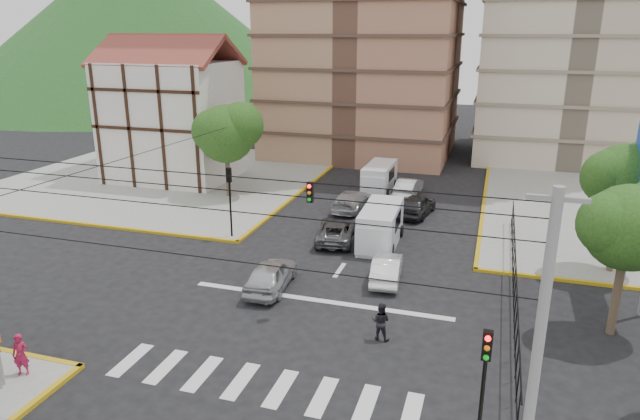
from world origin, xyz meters
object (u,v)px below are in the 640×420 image
at_px(traffic_light_se, 484,376).
at_px(van_right_lane, 380,227).
at_px(pedestrian_sw_corner, 21,355).
at_px(van_left_lane, 379,179).
at_px(pedestrian_crosswalk, 381,321).
at_px(traffic_light_nw, 230,191).
at_px(car_silver_front_left, 271,275).
at_px(car_white_front_right, 387,268).

bearing_deg(traffic_light_se, van_right_lane, 110.74).
bearing_deg(pedestrian_sw_corner, van_left_lane, 55.94).
relative_size(pedestrian_sw_corner, pedestrian_crosswalk, 1.00).
distance_m(traffic_light_nw, van_right_lane, 9.45).
relative_size(traffic_light_nw, van_left_lane, 0.87).
xyz_separation_m(car_silver_front_left, car_white_front_right, (5.39, 2.74, -0.09)).
height_order(car_white_front_right, pedestrian_sw_corner, pedestrian_sw_corner).
relative_size(traffic_light_nw, pedestrian_sw_corner, 2.65).
relative_size(van_right_lane, pedestrian_crosswalk, 3.20).
relative_size(van_right_lane, van_left_lane, 1.06).
height_order(traffic_light_se, pedestrian_crosswalk, traffic_light_se).
height_order(van_right_lane, pedestrian_crosswalk, van_right_lane).
bearing_deg(car_silver_front_left, traffic_light_se, 133.55).
bearing_deg(pedestrian_crosswalk, van_left_lane, -73.21).
xyz_separation_m(van_right_lane, van_left_lane, (-2.47, 11.58, -0.06)).
relative_size(traffic_light_se, pedestrian_crosswalk, 2.64).
bearing_deg(car_silver_front_left, van_right_lane, -122.11).
height_order(car_silver_front_left, pedestrian_sw_corner, pedestrian_sw_corner).
height_order(van_right_lane, car_silver_front_left, van_right_lane).
xyz_separation_m(pedestrian_sw_corner, pedestrian_crosswalk, (12.29, 6.76, -0.15)).
distance_m(van_right_lane, pedestrian_sw_corner, 20.22).
bearing_deg(traffic_light_se, pedestrian_sw_corner, -178.56).
xyz_separation_m(van_right_lane, car_white_front_right, (1.37, -4.83, -0.48)).
height_order(traffic_light_nw, pedestrian_sw_corner, traffic_light_nw).
height_order(traffic_light_se, car_silver_front_left, traffic_light_se).
distance_m(traffic_light_nw, car_silver_front_left, 8.24).
bearing_deg(van_right_lane, car_silver_front_left, -119.93).
height_order(van_right_lane, van_left_lane, van_right_lane).
xyz_separation_m(traffic_light_se, van_right_lane, (-6.49, 17.14, -1.96)).
height_order(car_silver_front_left, car_white_front_right, car_silver_front_left).
xyz_separation_m(van_left_lane, car_silver_front_left, (-1.55, -19.16, -0.33)).
bearing_deg(traffic_light_se, car_silver_front_left, 137.70).
distance_m(traffic_light_nw, pedestrian_sw_corner, 16.18).
bearing_deg(van_left_lane, traffic_light_nw, -115.92).
bearing_deg(car_white_front_right, traffic_light_nw, -23.25).
bearing_deg(traffic_light_se, pedestrian_crosswalk, 123.67).
distance_m(van_left_lane, pedestrian_sw_corner, 30.10).
relative_size(traffic_light_se, van_right_lane, 0.83).
bearing_deg(pedestrian_crosswalk, car_silver_front_left, -22.29).
height_order(car_silver_front_left, pedestrian_crosswalk, pedestrian_crosswalk).
bearing_deg(van_left_lane, car_silver_front_left, -93.70).
distance_m(traffic_light_nw, car_white_front_right, 11.26).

